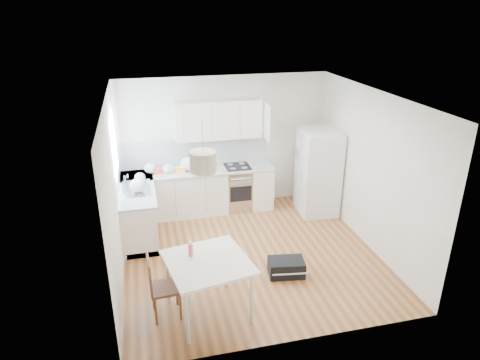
# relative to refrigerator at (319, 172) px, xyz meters

# --- Properties ---
(floor) EXTENTS (4.20, 4.20, 0.00)m
(floor) POSITION_rel_refrigerator_xyz_m (-1.75, -1.30, -0.85)
(floor) COLOR brown
(floor) RESTS_ON ground
(ceiling) EXTENTS (4.20, 4.20, 0.00)m
(ceiling) POSITION_rel_refrigerator_xyz_m (-1.75, -1.30, 1.85)
(ceiling) COLOR white
(ceiling) RESTS_ON wall_back
(wall_back) EXTENTS (4.20, 0.00, 4.20)m
(wall_back) POSITION_rel_refrigerator_xyz_m (-1.75, 0.80, 0.50)
(wall_back) COLOR beige
(wall_back) RESTS_ON floor
(wall_left) EXTENTS (0.00, 4.20, 4.20)m
(wall_left) POSITION_rel_refrigerator_xyz_m (-3.85, -1.30, 0.50)
(wall_left) COLOR beige
(wall_left) RESTS_ON floor
(wall_right) EXTENTS (0.00, 4.20, 4.20)m
(wall_right) POSITION_rel_refrigerator_xyz_m (0.35, -1.30, 0.50)
(wall_right) COLOR beige
(wall_right) RESTS_ON floor
(window_glassblock) EXTENTS (0.02, 1.00, 1.00)m
(window_glassblock) POSITION_rel_refrigerator_xyz_m (-3.84, -0.15, 0.90)
(window_glassblock) COLOR #BFE0F9
(window_glassblock) RESTS_ON wall_left
(cabinets_back) EXTENTS (3.00, 0.60, 0.88)m
(cabinets_back) POSITION_rel_refrigerator_xyz_m (-2.35, 0.50, -0.41)
(cabinets_back) COLOR white
(cabinets_back) RESTS_ON floor
(cabinets_left) EXTENTS (0.60, 1.80, 0.88)m
(cabinets_left) POSITION_rel_refrigerator_xyz_m (-3.55, -0.10, -0.41)
(cabinets_left) COLOR white
(cabinets_left) RESTS_ON floor
(counter_back) EXTENTS (3.02, 0.64, 0.04)m
(counter_back) POSITION_rel_refrigerator_xyz_m (-2.35, 0.50, 0.05)
(counter_back) COLOR #AEB0B3
(counter_back) RESTS_ON cabinets_back
(counter_left) EXTENTS (0.64, 1.82, 0.04)m
(counter_left) POSITION_rel_refrigerator_xyz_m (-3.55, -0.10, 0.05)
(counter_left) COLOR #AEB0B3
(counter_left) RESTS_ON cabinets_left
(backsplash_back) EXTENTS (3.00, 0.01, 0.58)m
(backsplash_back) POSITION_rel_refrigerator_xyz_m (-2.35, 0.80, 0.36)
(backsplash_back) COLOR silver
(backsplash_back) RESTS_ON wall_back
(backsplash_left) EXTENTS (0.01, 1.80, 0.58)m
(backsplash_left) POSITION_rel_refrigerator_xyz_m (-3.84, -0.10, 0.36)
(backsplash_left) COLOR silver
(backsplash_left) RESTS_ON wall_left
(upper_cabinets) EXTENTS (1.70, 0.32, 0.75)m
(upper_cabinets) POSITION_rel_refrigerator_xyz_m (-1.90, 0.64, 1.02)
(upper_cabinets) COLOR white
(upper_cabinets) RESTS_ON wall_back
(range_oven) EXTENTS (0.50, 0.61, 0.88)m
(range_oven) POSITION_rel_refrigerator_xyz_m (-1.55, 0.50, -0.41)
(range_oven) COLOR #B0B2B5
(range_oven) RESTS_ON floor
(sink) EXTENTS (0.50, 0.80, 0.16)m
(sink) POSITION_rel_refrigerator_xyz_m (-3.55, -0.15, 0.06)
(sink) COLOR #B0B2B5
(sink) RESTS_ON counter_left
(refrigerator) EXTENTS (0.88, 0.91, 1.71)m
(refrigerator) POSITION_rel_refrigerator_xyz_m (0.00, 0.00, 0.00)
(refrigerator) COLOR white
(refrigerator) RESTS_ON floor
(dining_table) EXTENTS (1.22, 1.22, 0.83)m
(dining_table) POSITION_rel_refrigerator_xyz_m (-2.68, -2.60, -0.12)
(dining_table) COLOR beige
(dining_table) RESTS_ON floor
(dining_chair) EXTENTS (0.41, 0.41, 0.92)m
(dining_chair) POSITION_rel_refrigerator_xyz_m (-3.25, -2.51, -0.39)
(dining_chair) COLOR #4E2717
(dining_chair) RESTS_ON floor
(drink_bottle) EXTENTS (0.08, 0.08, 0.22)m
(drink_bottle) POSITION_rel_refrigerator_xyz_m (-2.88, -2.42, 0.08)
(drink_bottle) COLOR #DA3C61
(drink_bottle) RESTS_ON dining_table
(gym_bag) EXTENTS (0.60, 0.44, 0.25)m
(gym_bag) POSITION_rel_refrigerator_xyz_m (-1.35, -2.00, -0.73)
(gym_bag) COLOR black
(gym_bag) RESTS_ON floor
(pendant_lamp) EXTENTS (0.35, 0.35, 0.26)m
(pendant_lamp) POSITION_rel_refrigerator_xyz_m (-2.68, -2.48, 1.33)
(pendant_lamp) COLOR #B5A88B
(pendant_lamp) RESTS_ON ceiling
(grocery_bag_a) EXTENTS (0.23, 0.20, 0.21)m
(grocery_bag_a) POSITION_rel_refrigerator_xyz_m (-3.27, 0.55, 0.17)
(grocery_bag_a) COLOR white
(grocery_bag_a) RESTS_ON counter_back
(grocery_bag_b) EXTENTS (0.21, 0.18, 0.19)m
(grocery_bag_b) POSITION_rel_refrigerator_xyz_m (-2.93, 0.47, 0.16)
(grocery_bag_b) COLOR white
(grocery_bag_b) RESTS_ON counter_back
(grocery_bag_c) EXTENTS (0.31, 0.26, 0.28)m
(grocery_bag_c) POSITION_rel_refrigerator_xyz_m (-2.54, 0.53, 0.20)
(grocery_bag_c) COLOR white
(grocery_bag_c) RESTS_ON counter_back
(grocery_bag_d) EXTENTS (0.20, 0.17, 0.18)m
(grocery_bag_d) POSITION_rel_refrigerator_xyz_m (-3.47, 0.15, 0.15)
(grocery_bag_d) COLOR white
(grocery_bag_d) RESTS_ON counter_back
(grocery_bag_e) EXTENTS (0.27, 0.23, 0.25)m
(grocery_bag_e) POSITION_rel_refrigerator_xyz_m (-3.52, -0.31, 0.19)
(grocery_bag_e) COLOR white
(grocery_bag_e) RESTS_ON counter_left
(snack_orange) EXTENTS (0.17, 0.11, 0.11)m
(snack_orange) POSITION_rel_refrigerator_xyz_m (-2.30, 0.54, 0.12)
(snack_orange) COLOR #F9A016
(snack_orange) RESTS_ON counter_back
(snack_yellow) EXTENTS (0.17, 0.11, 0.11)m
(snack_yellow) POSITION_rel_refrigerator_xyz_m (-2.69, 0.44, 0.12)
(snack_yellow) COLOR #FFA828
(snack_yellow) RESTS_ON counter_back
(snack_red) EXTENTS (0.16, 0.11, 0.11)m
(snack_red) POSITION_rel_refrigerator_xyz_m (-3.12, 0.50, 0.12)
(snack_red) COLOR red
(snack_red) RESTS_ON counter_back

